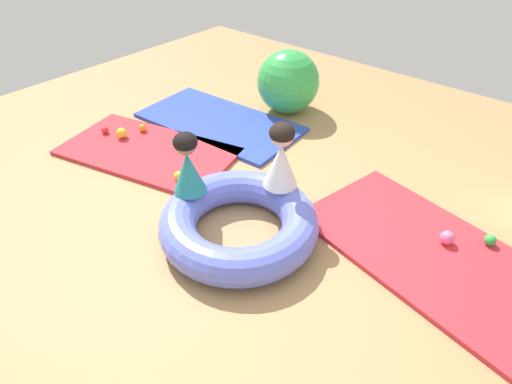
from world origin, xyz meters
TOP-DOWN VIEW (x-y plane):
  - ground_plane at (0.00, 0.00)m, footprint 8.00×8.00m
  - gym_mat_near_right at (-1.51, 0.41)m, footprint 1.89×1.31m
  - gym_mat_far_right at (1.22, 0.87)m, footprint 2.02×1.38m
  - gym_mat_center_rear at (-1.40, 1.32)m, footprint 1.86×1.03m
  - inflatable_cushion at (0.02, 0.10)m, footprint 1.22×1.22m
  - child_in_white at (0.06, 0.54)m, footprint 0.33×0.33m
  - child_in_teal at (-0.42, 0.02)m, footprint 0.37×0.37m
  - play_ball_yellow at (-0.87, 0.27)m, footprint 0.09×0.09m
  - play_ball_red at (-2.12, 0.34)m, footprint 0.08×0.08m
  - play_ball_orange at (-1.85, 0.62)m, footprint 0.08×0.08m
  - play_ball_blue at (-1.31, 0.67)m, footprint 0.07×0.07m
  - play_ball_pink at (1.28, 1.02)m, footprint 0.11×0.11m
  - play_ball_green at (1.53, 1.21)m, footprint 0.09×0.09m
  - play_ball_yellow_second at (-1.90, 0.39)m, footprint 0.11×0.11m
  - exercise_ball_large at (-1.02, 2.08)m, footprint 0.71×0.71m

SIDE VIEW (x-z plane):
  - ground_plane at x=0.00m, z-range 0.00..0.00m
  - gym_mat_near_right at x=-1.51m, z-range 0.00..0.04m
  - gym_mat_far_right at x=1.22m, z-range 0.00..0.04m
  - gym_mat_center_rear at x=-1.40m, z-range 0.00..0.04m
  - play_ball_blue at x=-1.31m, z-range 0.04..0.11m
  - play_ball_red at x=-2.12m, z-range 0.04..0.12m
  - play_ball_orange at x=-1.85m, z-range 0.04..0.12m
  - play_ball_green at x=1.53m, z-range 0.04..0.13m
  - play_ball_yellow at x=-0.87m, z-range 0.04..0.13m
  - play_ball_pink at x=1.28m, z-range 0.04..0.15m
  - play_ball_yellow_second at x=-1.90m, z-range 0.04..0.15m
  - inflatable_cushion at x=0.02m, z-range 0.00..0.28m
  - exercise_ball_large at x=-1.02m, z-range 0.00..0.71m
  - child_in_teal at x=-0.42m, z-range 0.27..0.78m
  - child_in_white at x=0.06m, z-range 0.27..0.81m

